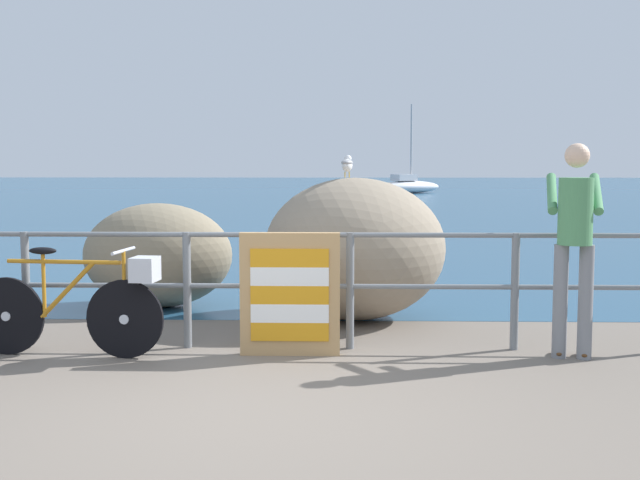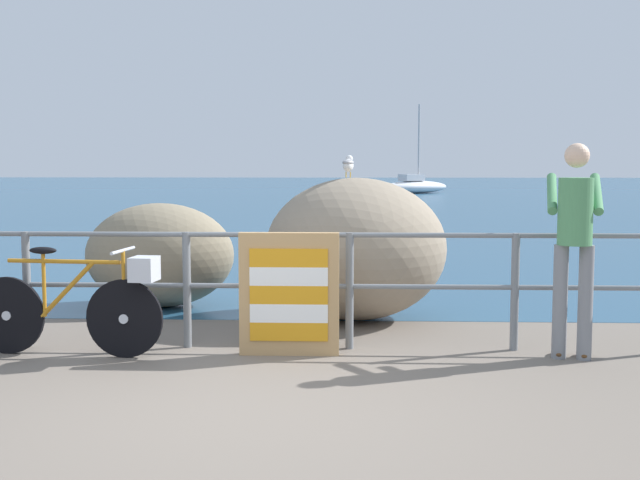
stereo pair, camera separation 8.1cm
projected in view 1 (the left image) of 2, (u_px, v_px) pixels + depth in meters
ground_plane at (322, 217)px, 25.12m from camera, size 120.00×120.00×0.10m
sea_surface at (333, 189)px, 53.04m from camera, size 120.00×90.00×0.01m
promenade_railing at (268, 276)px, 6.96m from camera, size 7.21×0.07×1.02m
bicycle at (82, 302)px, 6.66m from camera, size 1.69×0.48×0.92m
person_at_railing at (575, 239)px, 6.58m from camera, size 0.54×0.67×1.78m
folded_deckchair_stack at (290, 294)px, 6.72m from camera, size 0.84×0.10×1.04m
breakwater_boulder_main at (355, 249)px, 8.30m from camera, size 1.88×1.88×1.47m
breakwater_boulder_left at (158, 255)px, 9.00m from camera, size 1.67×1.24×1.17m
seagull at (347, 164)px, 8.23m from camera, size 0.14×0.34×0.23m
sailboat at (408, 186)px, 44.28m from camera, size 4.33×3.63×4.90m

